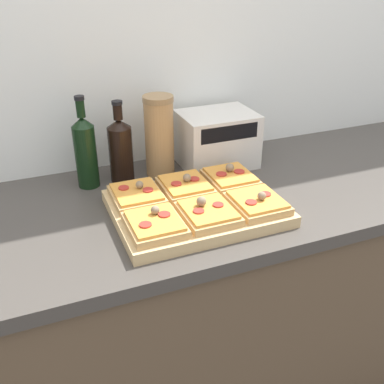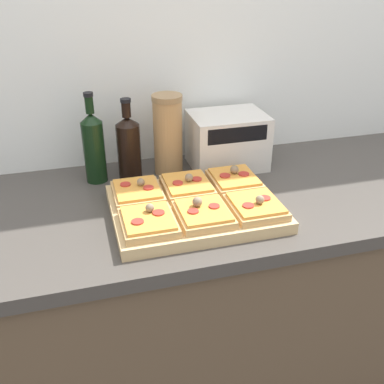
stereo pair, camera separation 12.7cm
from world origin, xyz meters
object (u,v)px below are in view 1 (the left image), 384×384
(toaster_oven, at_px, (217,139))
(grain_jar_tall, at_px, (159,136))
(cutting_board, at_px, (196,208))
(wine_bottle, at_px, (121,149))
(olive_oil_bottle, at_px, (85,151))

(toaster_oven, bearing_deg, grain_jar_tall, 179.76)
(cutting_board, distance_m, wine_bottle, 0.33)
(olive_oil_bottle, relative_size, grain_jar_tall, 1.10)
(cutting_board, xyz_separation_m, toaster_oven, (0.20, 0.29, 0.08))
(wine_bottle, height_order, grain_jar_tall, grain_jar_tall)
(cutting_board, relative_size, wine_bottle, 1.76)
(toaster_oven, bearing_deg, wine_bottle, 179.85)
(toaster_oven, bearing_deg, olive_oil_bottle, 179.89)
(olive_oil_bottle, distance_m, wine_bottle, 0.11)
(grain_jar_tall, bearing_deg, cutting_board, -88.14)
(olive_oil_bottle, bearing_deg, wine_bottle, -0.00)
(cutting_board, xyz_separation_m, grain_jar_tall, (-0.01, 0.29, 0.12))
(olive_oil_bottle, relative_size, wine_bottle, 1.10)
(cutting_board, distance_m, toaster_oven, 0.36)
(olive_oil_bottle, xyz_separation_m, grain_jar_tall, (0.24, -0.00, 0.01))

